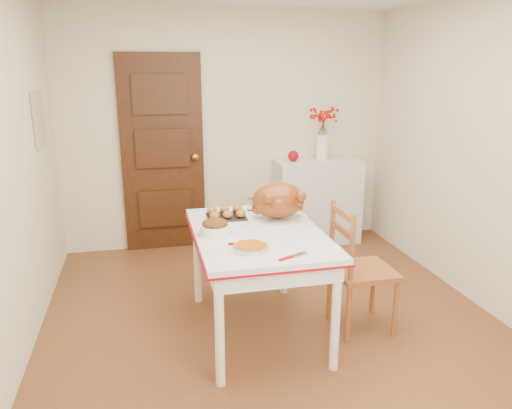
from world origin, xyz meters
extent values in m
cube|color=brown|center=(0.00, 0.00, 0.00)|extent=(3.50, 4.00, 0.00)
cube|color=beige|center=(0.00, 2.00, 1.25)|extent=(3.50, 0.00, 2.50)
cube|color=beige|center=(0.00, -2.00, 1.25)|extent=(3.50, 0.00, 2.50)
cube|color=beige|center=(-1.75, 0.00, 1.25)|extent=(0.00, 4.00, 2.50)
cube|color=beige|center=(1.75, 0.00, 1.25)|extent=(0.00, 4.00, 2.50)
cube|color=black|center=(-0.70, 1.97, 1.03)|extent=(0.85, 0.06, 2.06)
cube|color=beige|center=(-1.73, 1.20, 1.50)|extent=(0.03, 0.35, 0.45)
cube|color=silver|center=(0.96, 1.78, 0.47)|extent=(0.93, 0.41, 0.93)
sphere|color=#A3000D|center=(0.67, 1.78, 0.99)|extent=(0.12, 0.12, 0.12)
cylinder|color=#A84F01|center=(-0.27, -0.36, 0.82)|extent=(0.28, 0.28, 0.05)
cylinder|color=white|center=(-0.08, 0.51, 0.85)|extent=(0.07, 0.07, 0.10)
camera|label=1|loc=(-0.91, -3.25, 1.94)|focal=34.71mm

